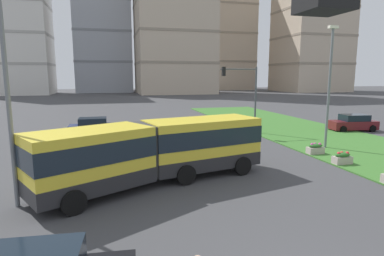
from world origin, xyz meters
The scene contains 13 objects.
articulated_bus centered at (-2.61, 10.48, 1.65)m, with size 11.84×6.40×3.00m.
car_maroon_sedan centered at (18.08, 20.95, 0.75)m, with size 4.59×2.46×1.58m.
car_navy_sedan centered at (-6.04, 24.71, 0.75)m, with size 4.41×2.04×1.58m.
flower_planter_3 centered at (8.64, 10.92, 0.43)m, with size 1.10×0.56×0.74m.
flower_planter_4 centered at (8.64, 13.51, 0.43)m, with size 1.10×0.56×0.74m.
traffic_light_far_right centered at (7.13, 22.00, 4.13)m, with size 3.50×0.28×6.04m.
streetlight_left centered at (-8.50, 9.05, 4.85)m, with size 0.70×0.28×8.81m.
streetlight_median centered at (10.54, 15.00, 4.79)m, with size 0.70×0.28×8.70m.
apartment_tower_west centered at (-30.00, 96.14, 20.11)m, with size 20.19×15.50×40.18m.
apartment_tower_westcentre centered at (-5.55, 106.90, 22.88)m, with size 17.25×20.13×45.72m.
apartment_tower_centre centered at (14.86, 91.32, 25.51)m, with size 22.08×19.49×50.98m.
apartment_tower_eastcentre centered at (40.01, 113.55, 19.96)m, with size 16.64×18.89×39.89m.
apartment_tower_east centered at (61.64, 91.85, 26.05)m, with size 20.51×19.45×52.06m.
Camera 1 is at (-4.74, -4.78, 5.29)m, focal length 30.01 mm.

